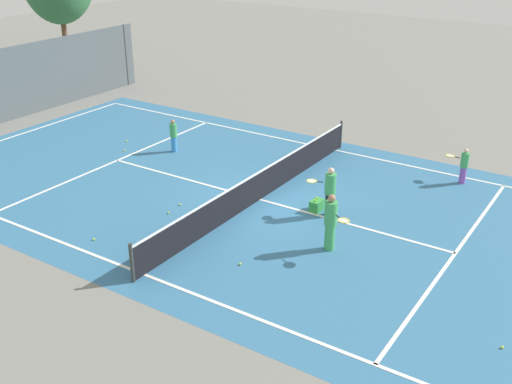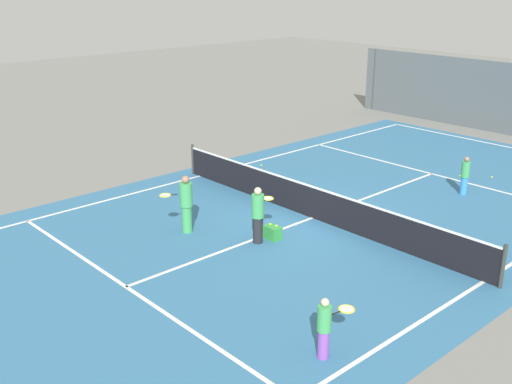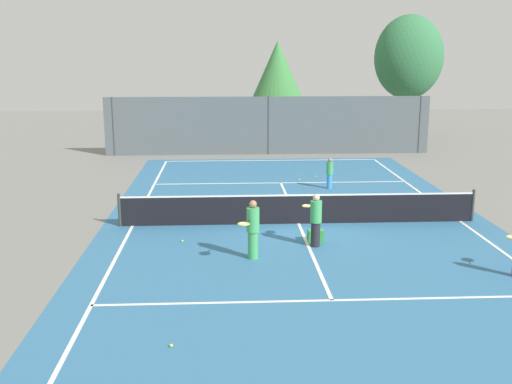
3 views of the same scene
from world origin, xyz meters
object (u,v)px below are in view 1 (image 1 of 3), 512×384
object	(u,v)px
player_2	(463,165)
tennis_ball_1	(127,141)
tennis_ball_6	(180,204)
tennis_ball_2	(94,239)
tennis_ball_0	(125,150)
player_3	(331,222)
tennis_ball_5	(502,347)
player_0	(174,135)
ball_crate	(317,205)
player_1	(330,191)
tennis_ball_4	(168,213)
tennis_ball_3	(240,264)

from	to	relation	value
player_2	tennis_ball_1	bearing A→B (deg)	104.42
player_2	tennis_ball_6	size ratio (longest dim) A/B	19.20
tennis_ball_2	tennis_ball_0	bearing A→B (deg)	37.33
player_2	tennis_ball_1	xyz separation A→B (m)	(-3.25, 12.65, -0.63)
player_3	tennis_ball_5	world-z (taller)	player_3
player_3	tennis_ball_5	xyz separation A→B (m)	(-1.83, -5.07, -0.82)
player_0	ball_crate	xyz separation A→B (m)	(-1.65, -7.17, -0.48)
tennis_ball_5	tennis_ball_6	distance (m)	10.52
tennis_ball_2	tennis_ball_5	size ratio (longest dim) A/B	1.00
player_1	tennis_ball_0	world-z (taller)	player_1
player_0	tennis_ball_2	size ratio (longest dim) A/B	19.60
tennis_ball_2	tennis_ball_4	distance (m)	2.57
player_2	tennis_ball_2	size ratio (longest dim) A/B	19.20
tennis_ball_2	tennis_ball_6	bearing A→B (deg)	-10.26
tennis_ball_2	player_1	bearing A→B (deg)	-43.61
tennis_ball_1	tennis_ball_6	xyz separation A→B (m)	(-3.48, -5.67, 0.00)
tennis_ball_2	tennis_ball_3	bearing A→B (deg)	-74.79
tennis_ball_0	tennis_ball_3	bearing A→B (deg)	-118.03
tennis_ball_0	tennis_ball_5	size ratio (longest dim) A/B	1.00
ball_crate	tennis_ball_5	size ratio (longest dim) A/B	7.24
tennis_ball_3	tennis_ball_5	xyz separation A→B (m)	(0.23, -6.67, 0.00)
player_3	tennis_ball_3	world-z (taller)	player_3
tennis_ball_0	tennis_ball_6	xyz separation A→B (m)	(-2.64, -4.98, 0.00)
tennis_ball_2	tennis_ball_4	world-z (taller)	same
tennis_ball_1	player_2	bearing A→B (deg)	-75.58
player_0	ball_crate	bearing A→B (deg)	-102.93
tennis_ball_3	player_2	bearing A→B (deg)	-20.63
player_1	tennis_ball_0	distance (m)	9.33
player_0	tennis_ball_6	distance (m)	5.01
ball_crate	tennis_ball_4	world-z (taller)	ball_crate
player_2	ball_crate	world-z (taller)	player_2
player_1	tennis_ball_1	size ratio (longest dim) A/B	23.96
tennis_ball_0	tennis_ball_5	distance (m)	15.96
tennis_ball_5	tennis_ball_2	bearing A→B (deg)	97.24
tennis_ball_1	tennis_ball_5	bearing A→B (deg)	-108.09
ball_crate	player_1	bearing A→B (deg)	-100.52
tennis_ball_0	player_2	bearing A→B (deg)	-71.10
tennis_ball_1	ball_crate	bearing A→B (deg)	-98.58
player_2	player_3	world-z (taller)	player_3
player_3	tennis_ball_2	world-z (taller)	player_3
player_1	tennis_ball_3	size ratio (longest dim) A/B	23.96
player_3	tennis_ball_2	bearing A→B (deg)	118.76
tennis_ball_6	tennis_ball_1	bearing A→B (deg)	58.43
player_2	tennis_ball_2	distance (m)	12.45
player_2	tennis_ball_1	distance (m)	13.07
player_2	tennis_ball_5	distance (m)	9.16
player_1	tennis_ball_2	distance (m)	7.10
player_2	tennis_ball_5	world-z (taller)	player_2
player_0	player_3	bearing A→B (deg)	-112.77
tennis_ball_1	tennis_ball_2	xyz separation A→B (m)	(-6.63, -5.10, 0.00)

